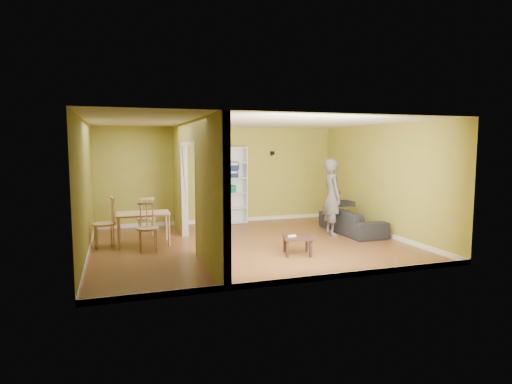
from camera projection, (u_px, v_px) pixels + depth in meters
room_shell at (250, 184)px, 9.05m from camera, size 6.50×6.50×6.50m
partition at (194, 186)px, 8.67m from camera, size 0.22×5.50×2.60m
wall_speaker at (272, 153)px, 11.99m from camera, size 0.10×0.10×0.10m
sofa at (352, 217)px, 10.34m from camera, size 2.00×0.86×0.76m
person at (332, 190)px, 10.03m from camera, size 0.83×0.68×2.13m
bookshelf at (230, 185)px, 11.61m from camera, size 0.87×0.38×2.07m
paper_box_teal at (228, 189)px, 11.55m from camera, size 0.39×0.25×0.20m
paper_box_navy_b at (230, 174)px, 11.52m from camera, size 0.42×0.27×0.22m
paper_box_navy_c at (231, 166)px, 11.51m from camera, size 0.41×0.26×0.21m
coffee_table at (297, 239)px, 8.28m from camera, size 0.54×0.54×0.36m
game_controller at (292, 236)px, 8.25m from camera, size 0.16×0.04×0.03m
dining_table at (143, 216)px, 9.08m from camera, size 1.10×0.73×0.69m
chair_left at (104, 223)px, 8.84m from camera, size 0.55×0.55×1.05m
chair_near at (148, 227)px, 8.56m from camera, size 0.45×0.45×0.96m
chair_far at (146, 217)px, 9.77m from camera, size 0.47×0.47×0.95m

